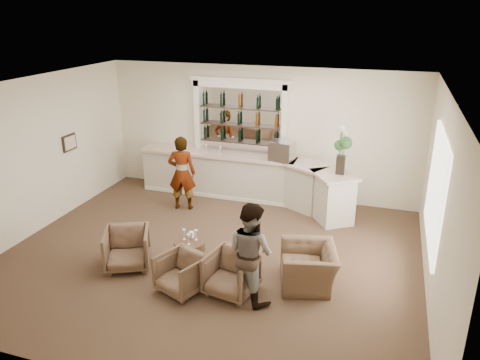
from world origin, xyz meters
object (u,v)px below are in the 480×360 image
Objects in this scene: cocktail_table at (190,253)px; armchair_left at (127,249)px; armchair_right at (231,274)px; armchair_far at (308,266)px; guest at (251,252)px; espresso_machine at (282,151)px; sommelier at (182,173)px; armchair_center at (182,273)px; bar_counter at (247,178)px; flower_vase at (342,147)px.

cocktail_table is 0.71× the size of armchair_left.
armchair_right is 1.37m from armchair_far.
armchair_far is at bearing -109.97° from guest.
sommelier is at bearing -147.23° from espresso_machine.
espresso_machine is at bearing 100.93° from armchair_right.
sommelier is 1.68× the size of armchair_far.
espresso_machine is (0.73, 4.24, 1.04)m from armchair_center.
armchair_right reaches higher than armchair_far.
armchair_left reaches higher than armchair_center.
sommelier reaches higher than armchair_left.
bar_counter reaches higher than armchair_right.
guest is 0.62m from armchair_right.
armchair_far is at bearing -17.62° from armchair_left.
armchair_far is at bearing 133.41° from sommelier.
sommelier is 3.78m from flower_vase.
guest is at bearing -64.42° from armchair_far.
cocktail_table is 2.25m from armchair_far.
sommelier reaches higher than armchair_center.
bar_counter is at bearing -162.59° from armchair_far.
armchair_far is at bearing 38.80° from armchair_right.
armchair_right is (0.98, -4.07, -0.21)m from bar_counter.
espresso_machine reaches higher than armchair_right.
sommelier is 4.08m from guest.
armchair_far is (1.20, 0.67, -0.02)m from armchair_right.
armchair_center is 2.22m from armchair_far.
bar_counter is 1.70m from sommelier.
armchair_left is at bearing 23.18° from guest.
sommelier is 2.43× the size of armchair_center.
sommelier is 4.26m from armchair_far.
flower_vase reaches higher than bar_counter.
sommelier is 1.66× the size of flower_vase.
armchair_left is at bearing -97.30° from armchair_far.
flower_vase reaches higher than armchair_center.
guest is (1.33, -4.12, 0.30)m from bar_counter.
espresso_machine reaches higher than armchair_center.
guest is at bearing -105.62° from flower_vase.
armchair_left reaches higher than armchair_far.
armchair_left is at bearing -175.98° from armchair_right.
armchair_right is 0.74× the size of flower_vase.
espresso_machine reaches higher than armchair_far.
armchair_center is 4.54m from flower_vase.
guest reaches higher than armchair_left.
bar_counter is 6.89× the size of armchair_left.
armchair_far is at bearing 45.37° from armchair_center.
flower_vase is (2.18, 3.72, 1.42)m from armchair_center.
armchair_far is (2.18, -3.39, -0.22)m from bar_counter.
cocktail_table is 1.09× the size of espresso_machine.
guest is (2.65, -3.10, -0.03)m from sommelier.
armchair_right is (1.05, -0.63, 0.12)m from cocktail_table.
cocktail_table is 1.23m from armchair_right.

